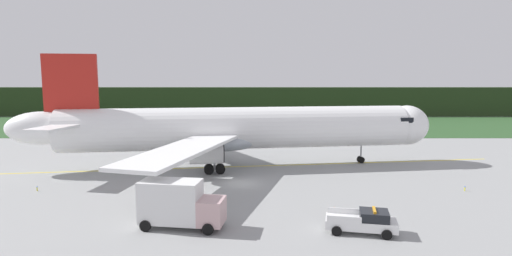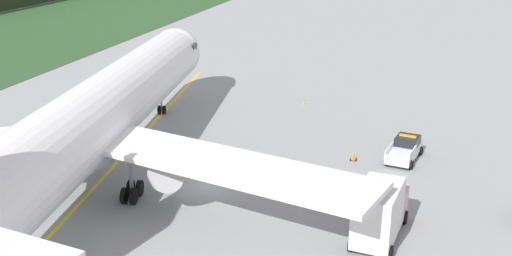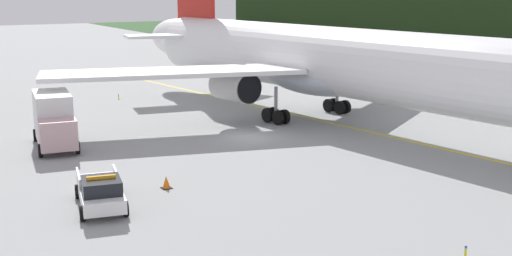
{
  "view_description": "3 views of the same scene",
  "coord_description": "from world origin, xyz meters",
  "px_view_note": "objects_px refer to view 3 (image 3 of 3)",
  "views": [
    {
      "loc": [
        1.72,
        -44.01,
        11.86
      ],
      "look_at": [
        1.91,
        9.71,
        5.04
      ],
      "focal_mm": 28.06,
      "sensor_mm": 36.0,
      "label": 1
    },
    {
      "loc": [
        -39.32,
        -14.85,
        19.2
      ],
      "look_at": [
        3.2,
        -3.23,
        4.03
      ],
      "focal_mm": 41.93,
      "sensor_mm": 36.0,
      "label": 2
    },
    {
      "loc": [
        41.06,
        -23.54,
        11.12
      ],
      "look_at": [
        7.26,
        -3.78,
        2.5
      ],
      "focal_mm": 45.18,
      "sensor_mm": 36.0,
      "label": 3
    }
  ],
  "objects_px": {
    "airliner": "(331,62)",
    "ops_pickup_truck": "(101,191)",
    "catering_truck": "(54,120)",
    "apron_cone": "(166,182)"
  },
  "relations": [
    {
      "from": "airliner",
      "to": "ops_pickup_truck",
      "type": "bearing_deg",
      "value": -63.98
    },
    {
      "from": "catering_truck",
      "to": "ops_pickup_truck",
      "type": "bearing_deg",
      "value": -4.42
    },
    {
      "from": "airliner",
      "to": "apron_cone",
      "type": "height_order",
      "value": "airliner"
    },
    {
      "from": "ops_pickup_truck",
      "to": "apron_cone",
      "type": "height_order",
      "value": "ops_pickup_truck"
    },
    {
      "from": "airliner",
      "to": "apron_cone",
      "type": "xyz_separation_m",
      "value": [
        9.74,
        -18.69,
        -4.73
      ]
    },
    {
      "from": "airliner",
      "to": "ops_pickup_truck",
      "type": "distance_m",
      "value": 25.78
    },
    {
      "from": "ops_pickup_truck",
      "to": "catering_truck",
      "type": "height_order",
      "value": "catering_truck"
    },
    {
      "from": "ops_pickup_truck",
      "to": "apron_cone",
      "type": "bearing_deg",
      "value": 108.7
    },
    {
      "from": "airliner",
      "to": "catering_truck",
      "type": "relative_size",
      "value": 8.05
    },
    {
      "from": "airliner",
      "to": "apron_cone",
      "type": "relative_size",
      "value": 77.29
    }
  ]
}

